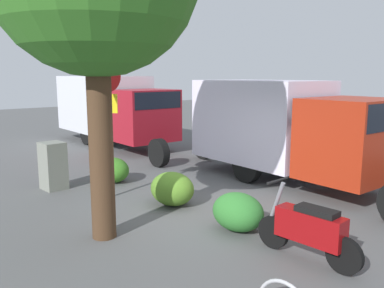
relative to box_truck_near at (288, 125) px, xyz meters
The scene contains 9 objects.
ground_plane 3.82m from the box_truck_near, 95.80° to the left, with size 60.00×60.00×0.00m, color #525354.
box_truck_near is the anchor object (origin of this frame).
box_truck_far 8.37m from the box_truck_near, ahead, with size 8.46×2.24×2.83m.
motorcycle 4.98m from the box_truck_near, 131.22° to the left, with size 1.81×0.55×1.20m.
stop_sign 4.80m from the box_truck_near, 68.09° to the left, with size 0.71×0.33×3.25m.
utility_cabinet 6.25m from the box_truck_near, 57.55° to the left, with size 0.58×0.54×1.21m, color gray.
shrub_near_sign 4.90m from the box_truck_near, 51.81° to the left, with size 0.99×0.81×0.67m, color #367320.
shrub_mid_verge 3.86m from the box_truck_near, 84.47° to the left, with size 1.09×0.89×0.75m, color #4F7E25.
shrub_by_tree 4.12m from the box_truck_near, 114.25° to the left, with size 1.04×0.85×0.71m, color #2F742E.
Camera 1 is at (-6.26, 5.37, 2.89)m, focal length 37.59 mm.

